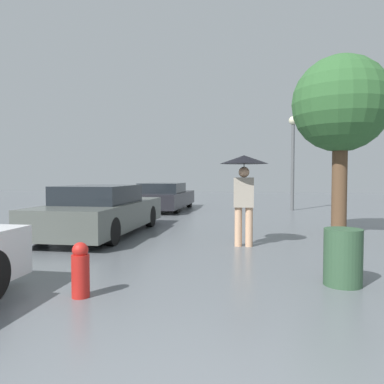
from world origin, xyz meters
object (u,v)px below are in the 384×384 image
Objects in this scene: parked_car_farthest at (164,197)px; trash_bin at (343,257)px; fire_hydrant at (80,270)px; parked_car_middle at (102,211)px; pedestrian at (244,176)px; street_lamp at (293,149)px; tree at (341,106)px.

parked_car_farthest reaches higher than trash_bin.
parked_car_middle is at bearing 109.84° from fire_hydrant.
parked_car_middle is 6.47m from parked_car_farthest.
pedestrian is 8.35m from street_lamp.
street_lamp is at bearing 6.41° from parked_car_farthest.
fire_hydrant is (-3.10, -0.98, -0.05)m from trash_bin.
tree is at bearing 52.50° from fire_hydrant.
pedestrian is 4.02m from fire_hydrant.
pedestrian is 0.43× the size of tree.
fire_hydrant is (1.61, -4.47, -0.24)m from parked_car_middle.
fire_hydrant is at bearing -81.37° from parked_car_farthest.
tree reaches higher than street_lamp.
street_lamp is at bearing 87.63° from trash_bin.
pedestrian is 3.21m from tree.
tree reaches higher than trash_bin.
street_lamp reaches higher than fire_hydrant.
street_lamp is (5.20, 0.58, 1.96)m from parked_car_farthest.
trash_bin is 3.26m from fire_hydrant.
parked_car_farthest is at bearing 134.09° from tree.
parked_car_middle reaches higher than trash_bin.
tree is 6.53× the size of fire_hydrant.
trash_bin is at bearing -92.37° from street_lamp.
tree is at bearing -45.91° from parked_car_farthest.
pedestrian reaches higher than trash_bin.
pedestrian is at bearing 118.23° from trash_bin.
tree reaches higher than parked_car_middle.
street_lamp is at bearing 72.94° from fire_hydrant.
parked_car_middle is 1.21× the size of street_lamp.
trash_bin is 1.14× the size of fire_hydrant.
street_lamp is (-0.41, 6.38, -0.53)m from tree.
parked_car_farthest is 8.44m from tree.
parked_car_farthest is (-0.05, 6.47, -0.03)m from parked_car_middle.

